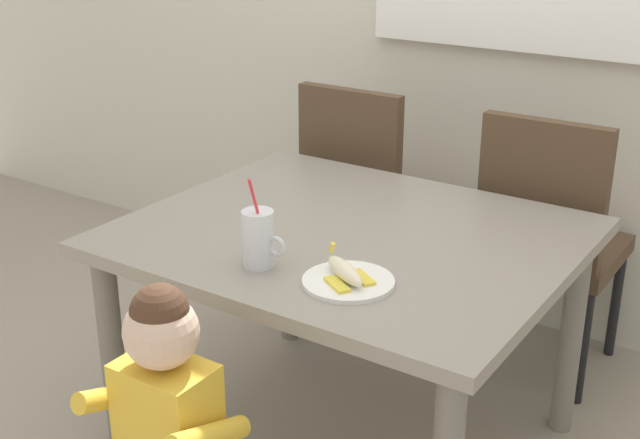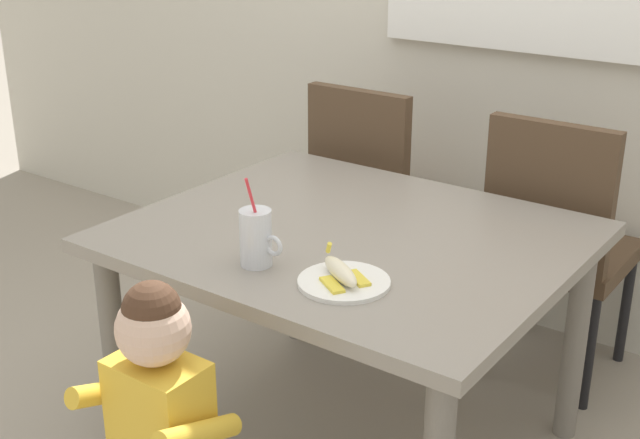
% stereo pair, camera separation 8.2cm
% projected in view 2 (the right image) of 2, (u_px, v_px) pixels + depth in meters
% --- Properties ---
extents(dining_table, '(1.24, 1.05, 0.72)m').
position_uv_depth(dining_table, '(350.00, 260.00, 2.42)').
color(dining_table, gray).
rests_on(dining_table, ground).
extents(dining_chair_left, '(0.44, 0.44, 0.96)m').
position_uv_depth(dining_chair_left, '(373.00, 191.00, 3.23)').
color(dining_chair_left, '#4C3826').
rests_on(dining_chair_left, ground).
extents(dining_chair_right, '(0.44, 0.45, 0.96)m').
position_uv_depth(dining_chair_right, '(556.00, 236.00, 2.81)').
color(dining_chair_right, '#4C3826').
rests_on(dining_chair_right, ground).
extents(toddler_standing, '(0.33, 0.24, 0.84)m').
position_uv_depth(toddler_standing, '(159.00, 406.00, 1.92)').
color(toddler_standing, '#3F4760').
rests_on(toddler_standing, ground).
extents(milk_cup, '(0.13, 0.09, 0.25)m').
position_uv_depth(milk_cup, '(256.00, 241.00, 2.14)').
color(milk_cup, silver).
rests_on(milk_cup, dining_table).
extents(snack_plate, '(0.23, 0.23, 0.01)m').
position_uv_depth(snack_plate, '(344.00, 282.00, 2.06)').
color(snack_plate, white).
rests_on(snack_plate, dining_table).
extents(peeled_banana, '(0.17, 0.15, 0.07)m').
position_uv_depth(peeled_banana, '(341.00, 272.00, 2.05)').
color(peeled_banana, '#F4EAC6').
rests_on(peeled_banana, snack_plate).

